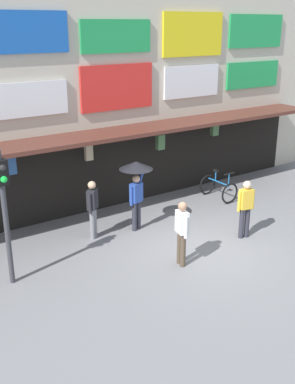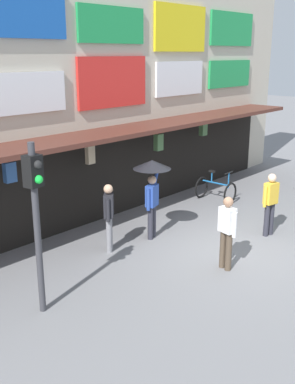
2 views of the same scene
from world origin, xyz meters
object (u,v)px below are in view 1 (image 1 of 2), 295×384
at_px(bicycle_parked, 219,188).
at_px(pedestrian_with_umbrella, 136,176).
at_px(pedestrian_in_red, 93,206).
at_px(pedestrian_in_green, 246,206).
at_px(pedestrian_in_white, 182,230).
at_px(traffic_light_near, 3,197).

height_order(bicycle_parked, pedestrian_with_umbrella, pedestrian_with_umbrella).
distance_m(bicycle_parked, pedestrian_with_umbrella, 3.96).
distance_m(pedestrian_in_red, pedestrian_with_umbrella, 1.48).
relative_size(pedestrian_in_green, pedestrian_with_umbrella, 0.81).
bearing_deg(pedestrian_in_white, bicycle_parked, 36.65).
height_order(bicycle_parked, pedestrian_in_green, pedestrian_in_green).
bearing_deg(pedestrian_with_umbrella, traffic_light_near, -168.10).
relative_size(pedestrian_in_red, pedestrian_in_green, 1.00).
distance_m(traffic_light_near, pedestrian_in_white, 4.26).
bearing_deg(pedestrian_in_white, traffic_light_near, 157.65).
bearing_deg(pedestrian_in_green, pedestrian_with_umbrella, 135.90).
bearing_deg(pedestrian_in_green, bicycle_parked, 60.78).
bearing_deg(traffic_light_near, pedestrian_in_green, -11.82).
distance_m(bicycle_parked, pedestrian_in_green, 3.13).
relative_size(traffic_light_near, pedestrian_in_green, 1.90).
bearing_deg(pedestrian_with_umbrella, pedestrian_in_red, 169.84).
bearing_deg(pedestrian_in_red, bicycle_parked, 3.56).
xyz_separation_m(traffic_light_near, pedestrian_with_umbrella, (4.01, 0.85, -0.50)).
relative_size(pedestrian_in_red, pedestrian_with_umbrella, 0.81).
relative_size(bicycle_parked, pedestrian_in_green, 0.70).
bearing_deg(traffic_light_near, bicycle_parked, 10.18).
bearing_deg(bicycle_parked, pedestrian_with_umbrella, -171.70).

